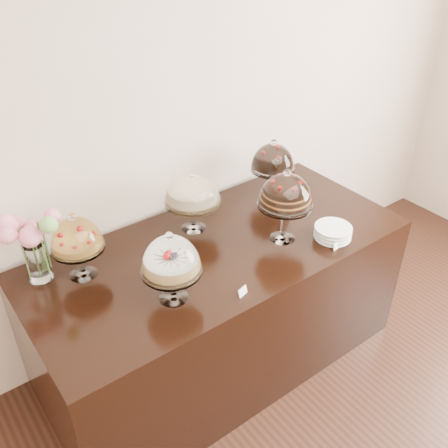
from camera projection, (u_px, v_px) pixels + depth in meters
wall_back at (193, 109)px, 2.97m from camera, size 5.00×0.04×3.00m
display_counter at (219, 305)px, 3.08m from camera, size 2.20×1.00×0.90m
cake_stand_sugar_sponge at (171, 258)px, 2.34m from camera, size 0.30×0.30×0.39m
cake_stand_choco_layer at (286, 193)px, 2.74m from camera, size 0.31×0.31×0.45m
cake_stand_cheesecake at (192, 192)px, 2.86m from camera, size 0.33×0.33×0.37m
cake_stand_dark_choco at (273, 159)px, 3.17m from camera, size 0.29×0.29×0.40m
cake_stand_fruit_tart at (76, 237)px, 2.50m from camera, size 0.27×0.27×0.38m
flower_vase at (29, 239)px, 2.46m from camera, size 0.32×0.32×0.41m
plate_stack at (333, 232)px, 2.89m from camera, size 0.21×0.21×0.07m
price_card_left at (243, 292)px, 2.48m from camera, size 0.06×0.03×0.04m
price_card_right at (337, 245)px, 2.81m from camera, size 0.06×0.02×0.04m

